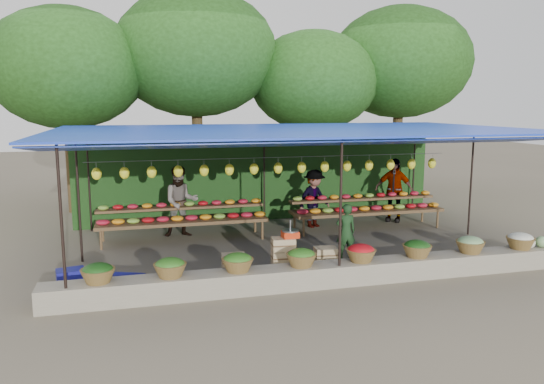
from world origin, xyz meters
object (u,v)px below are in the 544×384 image
object	(u,v)px
crate_counter	(282,260)
blue_crate_front	(127,285)
blue_crate_back	(71,277)
vendor_seated	(346,231)
weighing_scale	(290,233)

from	to	relation	value
crate_counter	blue_crate_front	size ratio (longest dim) A/B	4.16
blue_crate_front	crate_counter	bearing A→B (deg)	27.30
blue_crate_front	blue_crate_back	bearing A→B (deg)	163.29
vendor_seated	blue_crate_back	world-z (taller)	vendor_seated
crate_counter	weighing_scale	xyz separation A→B (m)	(0.17, -0.00, 0.54)
weighing_scale	vendor_seated	world-z (taller)	vendor_seated
crate_counter	blue_crate_back	size ratio (longest dim) A/B	4.72
weighing_scale	blue_crate_front	bearing A→B (deg)	-174.44
blue_crate_front	weighing_scale	bearing A→B (deg)	26.98
weighing_scale	crate_counter	bearing A→B (deg)	180.00
blue_crate_front	vendor_seated	bearing A→B (deg)	34.53
crate_counter	blue_crate_front	distance (m)	3.00
crate_counter	blue_crate_back	distance (m)	4.04
vendor_seated	blue_crate_back	size ratio (longest dim) A/B	2.44
weighing_scale	vendor_seated	bearing A→B (deg)	27.30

